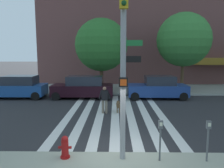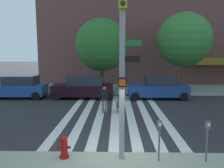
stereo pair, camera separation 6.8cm
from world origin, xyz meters
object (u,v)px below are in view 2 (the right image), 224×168
fire_hydrant (64,147)px  parked_car_near_curb (20,87)px  parking_meter_second_along (207,136)px  traffic_light_pole (122,57)px  street_tree_middle (184,40)px  pedestrian_dog_walker (105,98)px  street_tree_nearest (102,45)px  parked_car_behind_first (84,87)px  parking_meter_curbside (159,135)px  dog_on_leash (118,105)px  parked_car_third_in_line (158,88)px

fire_hydrant → parked_car_near_curb: bearing=120.0°
parked_car_near_curb → parking_meter_second_along: bearing=-45.0°
traffic_light_pole → street_tree_middle: (5.91, 13.56, 1.29)m
fire_hydrant → parking_meter_second_along: bearing=-2.2°
street_tree_middle → pedestrian_dog_walker: (-6.82, -7.39, -3.89)m
street_tree_nearest → traffic_light_pole: bearing=-83.3°
pedestrian_dog_walker → parking_meter_second_along: bearing=-60.0°
parked_car_behind_first → street_tree_middle: size_ratio=0.69×
pedestrian_dog_walker → traffic_light_pole: bearing=-81.6°
fire_hydrant → parking_meter_curbside: 3.18m
traffic_light_pole → dog_on_leash: (-0.07, 6.50, -3.08)m
parked_car_near_curb → parked_car_third_in_line: size_ratio=0.91×
traffic_light_pole → fire_hydrant: 3.57m
parking_meter_second_along → parked_car_near_curb: 15.24m
street_tree_middle → dog_on_leash: 10.23m
parking_meter_second_along → parked_car_behind_first: (-5.57, 10.78, -0.14)m
parking_meter_second_along → parked_car_third_in_line: parked_car_third_in_line is taller
parking_meter_curbside → street_tree_middle: bearing=71.0°
street_tree_middle → parking_meter_curbside: bearing=-109.0°
traffic_light_pole → parked_car_third_in_line: (3.15, 10.66, -2.65)m
parking_meter_curbside → parked_car_near_curb: (-9.25, 10.76, -0.13)m
parking_meter_second_along → parking_meter_curbside: bearing=179.2°
traffic_light_pole → street_tree_nearest: 13.14m
street_tree_nearest → parking_meter_curbside: bearing=-78.3°
fire_hydrant → parked_car_third_in_line: 11.76m
parked_car_behind_first → parking_meter_second_along: bearing=-62.7°
fire_hydrant → street_tree_nearest: bearing=88.2°
parked_car_third_in_line → dog_on_leash: bearing=-127.7°
parked_car_near_curb → traffic_light_pole: bearing=-53.0°
traffic_light_pole → parking_meter_second_along: 3.69m
parked_car_third_in_line → parked_car_near_curb: bearing=180.0°
traffic_light_pole → parked_car_near_curb: traffic_light_pole is taller
fire_hydrant → pedestrian_dog_walker: bearing=80.5°
street_tree_nearest → street_tree_middle: bearing=4.1°
parking_meter_curbside → street_tree_nearest: size_ratio=0.21×
fire_hydrant → street_tree_middle: 16.19m
street_tree_middle → parking_meter_second_along: bearing=-103.1°
traffic_light_pole → dog_on_leash: traffic_light_pole is taller
parking_meter_curbside → parking_meter_second_along: bearing=-0.8°
parking_meter_second_along → parked_car_third_in_line: bearing=87.8°
parking_meter_second_along → parked_car_behind_first: parked_car_behind_first is taller
parked_car_third_in_line → street_tree_middle: 5.62m
street_tree_middle → traffic_light_pole: bearing=-113.6°
parked_car_behind_first → dog_on_leash: 5.02m
street_tree_middle → parked_car_third_in_line: bearing=-133.7°
parking_meter_curbside → parked_car_behind_first: parked_car_behind_first is taller
street_tree_nearest → street_tree_middle: street_tree_middle is taller
parked_car_behind_first → pedestrian_dog_walker: 4.90m
fire_hydrant → traffic_light_pole: bearing=-1.8°
street_tree_middle → pedestrian_dog_walker: size_ratio=4.33×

